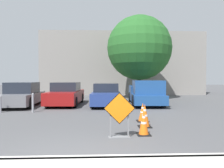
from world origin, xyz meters
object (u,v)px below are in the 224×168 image
object	(u,v)px
traffic_cone_second	(145,116)
traffic_cone_third	(143,112)
parked_car_nearest	(22,95)
parked_car_second	(66,94)
parked_car_third	(106,95)
traffic_cone_nearest	(144,123)
pickup_truck	(146,94)
bollard_nearest	(33,102)
road_closed_sign	(119,113)
bollard_second	(0,104)

from	to	relation	value
traffic_cone_second	traffic_cone_third	xyz separation A→B (m)	(0.11, 1.02, -0.04)
parked_car_nearest	parked_car_second	size ratio (longest dim) A/B	1.01
parked_car_nearest	parked_car_third	xyz separation A→B (m)	(5.28, 0.08, -0.02)
traffic_cone_nearest	parked_car_third	size ratio (longest dim) A/B	0.16
pickup_truck	bollard_nearest	distance (m)	7.05
traffic_cone_third	pickup_truck	world-z (taller)	pickup_truck
bollard_nearest	parked_car_nearest	bearing A→B (deg)	118.91
bollard_nearest	parked_car_second	bearing A→B (deg)	70.94
road_closed_sign	parked_car_second	bearing A→B (deg)	109.30
traffic_cone_second	parked_car_nearest	size ratio (longest dim) A/B	0.17
parked_car_second	pickup_truck	size ratio (longest dim) A/B	0.90
road_closed_sign	parked_car_third	xyz separation A→B (m)	(-0.24, 7.77, -0.05)
traffic_cone_third	bollard_nearest	world-z (taller)	bollard_nearest
pickup_truck	parked_car_nearest	bearing A→B (deg)	5.11
bollard_nearest	parked_car_third	bearing A→B (deg)	36.78
traffic_cone_second	parked_car_second	bearing A→B (deg)	119.49
parked_car_third	road_closed_sign	bearing A→B (deg)	93.80
traffic_cone_third	parked_car_second	bearing A→B (deg)	124.34
parked_car_third	traffic_cone_third	bearing A→B (deg)	106.16
pickup_truck	bollard_second	bearing A→B (deg)	23.75
parked_car_third	pickup_truck	bearing A→B (deg)	-174.55
parked_car_second	parked_car_third	bearing A→B (deg)	172.34
bollard_nearest	traffic_cone_third	bearing A→B (deg)	-26.70
parked_car_second	traffic_cone_third	bearing A→B (deg)	126.49
traffic_cone_nearest	road_closed_sign	bearing A→B (deg)	-159.84
road_closed_sign	bollard_second	distance (m)	7.50
road_closed_sign	bollard_nearest	size ratio (longest dim) A/B	1.34
traffic_cone_second	bollard_nearest	world-z (taller)	bollard_nearest
traffic_cone_second	bollard_nearest	bearing A→B (deg)	144.37
parked_car_third	bollard_second	world-z (taller)	parked_car_third
traffic_cone_second	parked_car_second	distance (m)	7.90
parked_car_nearest	bollard_second	xyz separation A→B (m)	(-0.10, -2.73, -0.22)
traffic_cone_third	parked_car_third	size ratio (longest dim) A/B	0.16
traffic_cone_second	parked_car_nearest	xyz separation A→B (m)	(-6.53, 6.33, 0.28)
parked_car_nearest	parked_car_second	bearing A→B (deg)	-170.83
traffic_cone_nearest	traffic_cone_third	bearing A→B (deg)	80.28
traffic_cone_third	parked_car_nearest	size ratio (longest dim) A/B	0.16
parked_car_second	bollard_second	world-z (taller)	parked_car_second
traffic_cone_nearest	parked_car_third	distance (m)	7.56
bollard_nearest	bollard_second	xyz separation A→B (m)	(-1.61, 0.00, -0.06)
bollard_second	traffic_cone_nearest	bearing A→B (deg)	-36.18
traffic_cone_second	pickup_truck	bearing A→B (deg)	78.22
road_closed_sign	parked_car_second	xyz separation A→B (m)	(-2.88, 8.22, -0.03)
traffic_cone_second	bollard_second	xyz separation A→B (m)	(-6.63, 3.60, 0.06)
bollard_second	traffic_cone_second	bearing A→B (deg)	-28.46
parked_car_second	bollard_nearest	size ratio (longest dim) A/B	4.82
road_closed_sign	pickup_truck	bearing A→B (deg)	73.31
traffic_cone_nearest	parked_car_second	size ratio (longest dim) A/B	0.16
pickup_truck	parked_car_second	bearing A→B (deg)	0.10
parked_car_nearest	traffic_cone_second	bearing A→B (deg)	133.48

